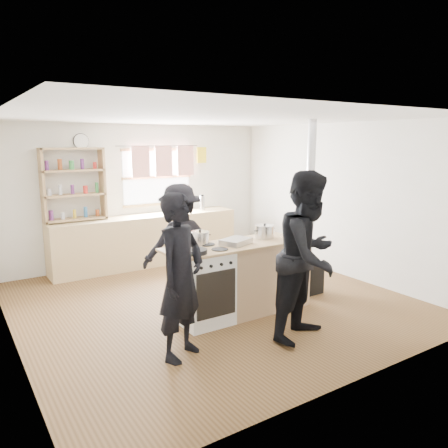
{
  "coord_description": "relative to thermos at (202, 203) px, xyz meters",
  "views": [
    {
      "loc": [
        -3.0,
        -4.96,
        2.2
      ],
      "look_at": [
        0.15,
        -0.1,
        1.1
      ],
      "focal_mm": 35.0,
      "sensor_mm": 36.0,
      "label": 1
    }
  ],
  "objects": [
    {
      "name": "ground",
      "position": [
        -1.15,
        -2.22,
        -1.04
      ],
      "size": [
        5.0,
        5.0,
        0.01
      ],
      "primitive_type": "cube",
      "color": "brown",
      "rests_on": "ground"
    },
    {
      "name": "back_counter",
      "position": [
        -1.15,
        0.0,
        -0.59
      ],
      "size": [
        3.4,
        0.55,
        0.9
      ],
      "primitive_type": "cube",
      "color": "tan",
      "rests_on": "ground"
    },
    {
      "name": "shelving_unit",
      "position": [
        -2.35,
        0.12,
        0.47
      ],
      "size": [
        1.0,
        0.28,
        1.2
      ],
      "color": "tan",
      "rests_on": "back_counter"
    },
    {
      "name": "thermos",
      "position": [
        0.0,
        0.0,
        0.0
      ],
      "size": [
        0.1,
        0.1,
        0.28
      ],
      "primitive_type": "cylinder",
      "color": "silver",
      "rests_on": "back_counter"
    },
    {
      "name": "cooking_island",
      "position": [
        -1.0,
        -2.77,
        -0.57
      ],
      "size": [
        1.97,
        0.64,
        0.93
      ],
      "color": "white",
      "rests_on": "ground"
    },
    {
      "name": "skillet_greens",
      "position": [
        -1.78,
        -2.92,
        -0.08
      ],
      "size": [
        0.39,
        0.39,
        0.05
      ],
      "color": "black",
      "rests_on": "cooking_island"
    },
    {
      "name": "roast_tray",
      "position": [
        -1.13,
        -2.79,
        -0.07
      ],
      "size": [
        0.45,
        0.4,
        0.07
      ],
      "color": "silver",
      "rests_on": "cooking_island"
    },
    {
      "name": "stockpot_stove",
      "position": [
        -1.51,
        -2.55,
        -0.03
      ],
      "size": [
        0.23,
        0.23,
        0.19
      ],
      "color": "#B9B9BC",
      "rests_on": "cooking_island"
    },
    {
      "name": "stockpot_counter",
      "position": [
        -0.6,
        -2.7,
        -0.02
      ],
      "size": [
        0.26,
        0.26,
        0.2
      ],
      "color": "#B9B9BC",
      "rests_on": "cooking_island"
    },
    {
      "name": "bread_board",
      "position": [
        -0.27,
        -2.89,
        -0.06
      ],
      "size": [
        0.33,
        0.28,
        0.12
      ],
      "color": "tan",
      "rests_on": "cooking_island"
    },
    {
      "name": "flue_heater",
      "position": [
        0.24,
        -2.66,
        -0.38
      ],
      "size": [
        0.35,
        0.35,
        2.5
      ],
      "color": "black",
      "rests_on": "ground"
    },
    {
      "name": "person_near_left",
      "position": [
        -2.22,
        -3.4,
        -0.18
      ],
      "size": [
        0.74,
        0.66,
        1.71
      ],
      "primitive_type": "imported",
      "rotation": [
        0.0,
        0.0,
        0.5
      ],
      "color": "black",
      "rests_on": "ground"
    },
    {
      "name": "person_near_right",
      "position": [
        -0.81,
        -3.75,
        -0.09
      ],
      "size": [
        1.1,
        0.97,
        1.89
      ],
      "primitive_type": "imported",
      "rotation": [
        0.0,
        0.0,
        0.32
      ],
      "color": "black",
      "rests_on": "ground"
    },
    {
      "name": "person_far",
      "position": [
        -1.47,
        -1.92,
        -0.22
      ],
      "size": [
        1.09,
        0.66,
        1.64
      ],
      "primitive_type": "imported",
      "rotation": [
        0.0,
        0.0,
        3.09
      ],
      "color": "black",
      "rests_on": "ground"
    }
  ]
}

